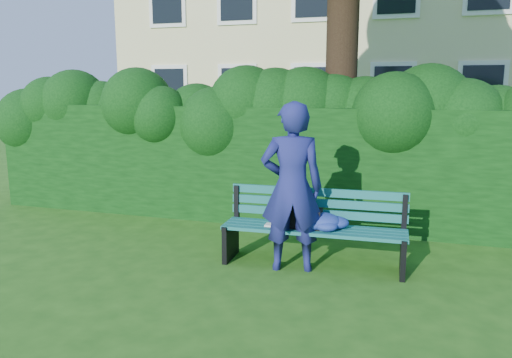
% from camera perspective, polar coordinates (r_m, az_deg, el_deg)
% --- Properties ---
extents(ground, '(80.00, 80.00, 0.00)m').
position_cam_1_polar(ground, '(6.02, -1.75, -9.94)').
color(ground, '#255616').
rests_on(ground, ground).
extents(hedge, '(10.00, 1.00, 1.80)m').
position_cam_1_polar(hedge, '(7.84, 3.54, 1.69)').
color(hedge, black).
rests_on(hedge, ground).
extents(park_bench, '(2.17, 0.64, 0.89)m').
position_cam_1_polar(park_bench, '(5.96, 6.69, -5.16)').
color(park_bench, '#115654').
rests_on(park_bench, ground).
extents(man_reading, '(0.81, 0.63, 1.95)m').
position_cam_1_polar(man_reading, '(5.68, 4.11, -0.96)').
color(man_reading, navy).
rests_on(man_reading, ground).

